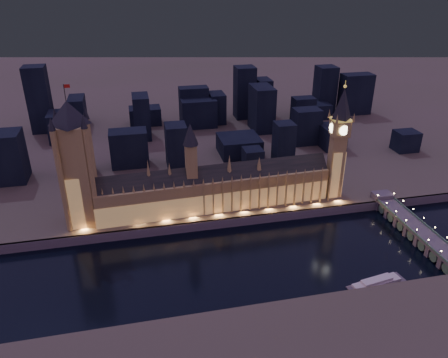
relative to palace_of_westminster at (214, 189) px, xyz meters
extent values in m
plane|color=black|center=(1.80, -61.75, -26.37)|extent=(2000.00, 2000.00, 0.00)
cube|color=#4B4738|center=(1.80, 458.25, -22.37)|extent=(2000.00, 960.00, 8.00)
cube|color=#514656|center=(1.80, -20.75, -22.37)|extent=(2000.00, 2.50, 8.00)
cube|color=#95744C|center=(0.91, 0.25, -4.37)|extent=(200.69, 28.94, 28.00)
cube|color=tan|center=(0.91, -10.00, -9.37)|extent=(200.00, 0.50, 18.00)
cube|color=black|center=(0.91, 0.25, 12.63)|extent=(200.53, 25.20, 16.26)
cube|color=#95744C|center=(-19.09, 0.25, 25.63)|extent=(9.00, 9.00, 32.00)
cone|color=#1E1E2C|center=(-19.09, 0.25, 50.63)|extent=(13.00, 13.00, 18.00)
cube|color=#95744C|center=(-99.09, -10.35, -4.37)|extent=(1.20, 1.20, 28.00)
cone|color=#95744C|center=(-99.09, -9.75, 12.63)|extent=(2.00, 2.00, 6.00)
cube|color=#95744C|center=(-91.09, -10.35, -4.37)|extent=(1.20, 1.20, 28.00)
cone|color=#95744C|center=(-91.09, -9.75, 12.63)|extent=(2.00, 2.00, 6.00)
cube|color=#95744C|center=(-83.09, -10.35, -4.37)|extent=(1.20, 1.20, 28.00)
cone|color=#95744C|center=(-83.09, -9.75, 12.63)|extent=(2.00, 2.00, 6.00)
cube|color=#95744C|center=(-75.09, -10.35, -4.37)|extent=(1.20, 1.20, 28.00)
cone|color=#95744C|center=(-75.09, -9.75, 12.63)|extent=(2.00, 2.00, 6.00)
cube|color=#95744C|center=(-67.09, -10.35, -4.37)|extent=(1.20, 1.20, 28.00)
cone|color=#95744C|center=(-67.09, -9.75, 12.63)|extent=(2.00, 2.00, 6.00)
cube|color=#95744C|center=(-59.09, -10.35, -4.37)|extent=(1.20, 1.20, 28.00)
cone|color=#95744C|center=(-59.09, -9.75, 12.63)|extent=(2.00, 2.00, 6.00)
cube|color=#95744C|center=(-51.09, -10.35, -4.37)|extent=(1.20, 1.20, 28.00)
cone|color=#95744C|center=(-51.09, -9.75, 12.63)|extent=(2.00, 2.00, 6.00)
cube|color=#95744C|center=(-43.09, -10.35, -4.37)|extent=(1.20, 1.20, 28.00)
cone|color=#95744C|center=(-43.09, -9.75, 12.63)|extent=(2.00, 2.00, 6.00)
cube|color=#95744C|center=(-35.09, -10.35, -4.37)|extent=(1.20, 1.20, 28.00)
cone|color=#95744C|center=(-35.09, -9.75, 12.63)|extent=(2.00, 2.00, 6.00)
cube|color=#95744C|center=(-27.09, -10.35, -4.37)|extent=(1.20, 1.20, 28.00)
cone|color=#95744C|center=(-27.09, -9.75, 12.63)|extent=(2.00, 2.00, 6.00)
cube|color=#95744C|center=(-19.09, -10.35, -4.37)|extent=(1.20, 1.20, 28.00)
cone|color=#95744C|center=(-19.09, -9.75, 12.63)|extent=(2.00, 2.00, 6.00)
cube|color=#95744C|center=(-11.09, -10.35, -4.37)|extent=(1.20, 1.20, 28.00)
cone|color=#95744C|center=(-11.09, -9.75, 12.63)|extent=(2.00, 2.00, 6.00)
cube|color=#95744C|center=(-3.09, -10.35, -4.37)|extent=(1.20, 1.20, 28.00)
cone|color=#95744C|center=(-3.09, -9.75, 12.63)|extent=(2.00, 2.00, 6.00)
cube|color=#95744C|center=(4.91, -10.35, -4.37)|extent=(1.20, 1.20, 28.00)
cone|color=#95744C|center=(4.91, -9.75, 12.63)|extent=(2.00, 2.00, 6.00)
cube|color=#95744C|center=(12.91, -10.35, -4.37)|extent=(1.20, 1.20, 28.00)
cone|color=#95744C|center=(12.91, -9.75, 12.63)|extent=(2.00, 2.00, 6.00)
cube|color=#95744C|center=(20.91, -10.35, -4.37)|extent=(1.20, 1.20, 28.00)
cone|color=#95744C|center=(20.91, -9.75, 12.63)|extent=(2.00, 2.00, 6.00)
cube|color=#95744C|center=(28.91, -10.35, -4.37)|extent=(1.20, 1.20, 28.00)
cone|color=#95744C|center=(28.91, -9.75, 12.63)|extent=(2.00, 2.00, 6.00)
cube|color=#95744C|center=(36.91, -10.35, -4.37)|extent=(1.20, 1.20, 28.00)
cone|color=#95744C|center=(36.91, -9.75, 12.63)|extent=(2.00, 2.00, 6.00)
cube|color=#95744C|center=(44.91, -10.35, -4.37)|extent=(1.20, 1.20, 28.00)
cone|color=#95744C|center=(44.91, -9.75, 12.63)|extent=(2.00, 2.00, 6.00)
cube|color=#95744C|center=(52.91, -10.35, -4.37)|extent=(1.20, 1.20, 28.00)
cone|color=#95744C|center=(52.91, -9.75, 12.63)|extent=(2.00, 2.00, 6.00)
cube|color=#95744C|center=(60.91, -10.35, -4.37)|extent=(1.20, 1.20, 28.00)
cone|color=#95744C|center=(60.91, -9.75, 12.63)|extent=(2.00, 2.00, 6.00)
cube|color=#95744C|center=(68.91, -10.35, -4.37)|extent=(1.20, 1.20, 28.00)
cone|color=#95744C|center=(68.91, -9.75, 12.63)|extent=(2.00, 2.00, 6.00)
cube|color=#95744C|center=(76.91, -10.35, -4.37)|extent=(1.20, 1.20, 28.00)
cone|color=#95744C|center=(76.91, -9.75, 12.63)|extent=(2.00, 2.00, 6.00)
cube|color=#95744C|center=(84.91, -10.35, -4.37)|extent=(1.20, 1.20, 28.00)
cone|color=#95744C|center=(84.91, -9.75, 12.63)|extent=(2.00, 2.00, 6.00)
cube|color=#95744C|center=(92.91, -10.35, -4.37)|extent=(1.20, 1.20, 28.00)
cone|color=#95744C|center=(92.91, -9.75, 12.63)|extent=(2.00, 2.00, 6.00)
cube|color=#95744C|center=(100.91, -10.35, -4.37)|extent=(1.20, 1.20, 28.00)
cone|color=#95744C|center=(100.91, -9.75, 12.63)|extent=(2.00, 2.00, 6.00)
cone|color=#95744C|center=(-54.09, 0.25, 22.63)|extent=(4.40, 4.40, 18.00)
cone|color=#95744C|center=(-37.09, 0.25, 20.63)|extent=(4.40, 4.40, 14.00)
cone|color=#95744C|center=(12.91, 0.25, 21.63)|extent=(4.40, 4.40, 16.00)
cone|color=#95744C|center=(38.91, 0.25, 19.63)|extent=(4.40, 4.40, 12.00)
cube|color=#95744C|center=(-108.20, 0.25, 23.39)|extent=(25.40, 25.40, 83.52)
cube|color=tan|center=(-108.20, -10.95, 3.63)|extent=(22.00, 0.50, 44.00)
cone|color=#1E1E2C|center=(-108.20, 0.25, 74.15)|extent=(31.68, 31.68, 18.00)
cylinder|color=black|center=(-108.20, 0.25, 89.15)|extent=(0.50, 0.50, 12.00)
cube|color=red|center=(-106.00, 0.25, 93.65)|extent=(4.00, 0.15, 2.50)
cylinder|color=#95744C|center=(-119.20, -10.75, 23.39)|extent=(4.40, 4.40, 83.52)
cone|color=#1E1E2C|center=(-119.20, -10.75, 70.15)|extent=(5.20, 5.20, 10.00)
cylinder|color=#95744C|center=(-119.20, 11.25, 23.39)|extent=(4.40, 4.40, 83.52)
cone|color=#1E1E2C|center=(-119.20, 11.25, 70.15)|extent=(5.20, 5.20, 10.00)
cylinder|color=#95744C|center=(-97.20, -10.75, 23.39)|extent=(4.40, 4.40, 83.52)
cone|color=#1E1E2C|center=(-97.20, -10.75, 70.15)|extent=(5.20, 5.20, 10.00)
cylinder|color=#95744C|center=(-97.20, 11.25, 23.39)|extent=(4.40, 4.40, 83.52)
cone|color=#1E1E2C|center=(-97.20, 11.25, 70.15)|extent=(5.20, 5.20, 10.00)
cube|color=#95744C|center=(109.80, 0.25, 10.64)|extent=(13.71, 13.71, 58.01)
cube|color=tan|center=(109.80, -5.95, 3.63)|extent=(12.00, 0.50, 44.00)
cube|color=#95744C|center=(109.80, 0.25, 46.41)|extent=(15.00, 15.00, 13.54)
cube|color=#F2C64C|center=(109.80, 0.25, 53.78)|extent=(15.75, 15.75, 1.20)
cone|color=#1E1E2C|center=(109.80, 0.25, 67.38)|extent=(18.00, 18.00, 26.00)
sphere|color=#F2C64C|center=(109.80, 0.25, 81.88)|extent=(2.80, 2.80, 2.80)
cylinder|color=#F2C64C|center=(109.80, 0.25, 84.38)|extent=(0.40, 0.40, 5.00)
cylinder|color=#FFF2BF|center=(109.80, -7.50, 46.41)|extent=(8.40, 0.50, 8.40)
cylinder|color=#FFF2BF|center=(109.80, 8.00, 46.41)|extent=(8.40, 0.50, 8.40)
cylinder|color=#FFF2BF|center=(102.05, 0.25, 46.41)|extent=(0.50, 8.40, 8.40)
cylinder|color=#FFF2BF|center=(117.55, 0.25, 46.41)|extent=(0.50, 8.40, 8.40)
cone|color=#95744C|center=(102.30, -7.25, 57.18)|extent=(2.60, 2.60, 8.00)
cone|color=#95744C|center=(102.30, 7.75, 57.18)|extent=(2.60, 2.60, 8.00)
cone|color=#95744C|center=(117.30, -7.25, 57.18)|extent=(2.60, 2.60, 8.00)
cone|color=#95744C|center=(117.30, 7.75, 57.18)|extent=(2.60, 2.60, 8.00)
cube|color=#514656|center=(150.51, -71.75, -16.87)|extent=(16.57, 100.00, 1.60)
cube|color=#425748|center=(142.63, -71.75, -15.47)|extent=(0.80, 100.00, 1.60)
cube|color=#425748|center=(158.40, -71.75, -15.47)|extent=(0.80, 100.00, 1.60)
cube|color=#514656|center=(150.51, -16.75, -17.62)|extent=(16.57, 12.00, 9.50)
cube|color=#514656|center=(150.51, -107.46, -22.02)|extent=(14.92, 4.00, 9.50)
cylinder|color=black|center=(142.63, -107.46, -13.67)|extent=(0.30, 0.30, 4.40)
sphere|color=#FFD88C|center=(142.63, -107.46, -11.37)|extent=(1.00, 1.00, 1.00)
cube|color=#514656|center=(150.51, -93.18, -22.02)|extent=(14.92, 4.00, 9.50)
cylinder|color=black|center=(142.63, -93.18, -13.67)|extent=(0.30, 0.30, 4.40)
sphere|color=#FFD88C|center=(142.63, -93.18, -11.37)|extent=(1.00, 1.00, 1.00)
cylinder|color=black|center=(158.40, -93.18, -13.67)|extent=(0.30, 0.30, 4.40)
sphere|color=#FFD88C|center=(158.40, -93.18, -11.37)|extent=(1.00, 1.00, 1.00)
cube|color=#514656|center=(150.51, -78.89, -22.02)|extent=(14.92, 4.00, 9.50)
cylinder|color=black|center=(142.63, -78.89, -13.67)|extent=(0.30, 0.30, 4.40)
sphere|color=#FFD88C|center=(142.63, -78.89, -11.37)|extent=(1.00, 1.00, 1.00)
cylinder|color=black|center=(158.40, -78.89, -13.67)|extent=(0.30, 0.30, 4.40)
sphere|color=#FFD88C|center=(158.40, -78.89, -11.37)|extent=(1.00, 1.00, 1.00)
cube|color=#514656|center=(150.51, -64.61, -22.02)|extent=(14.92, 4.00, 9.50)
cylinder|color=black|center=(142.63, -64.61, -13.67)|extent=(0.30, 0.30, 4.40)
sphere|color=#FFD88C|center=(142.63, -64.61, -11.37)|extent=(1.00, 1.00, 1.00)
cylinder|color=black|center=(158.40, -64.61, -13.67)|extent=(0.30, 0.30, 4.40)
sphere|color=#FFD88C|center=(158.40, -64.61, -11.37)|extent=(1.00, 1.00, 1.00)
cube|color=#514656|center=(150.51, -50.32, -22.02)|extent=(14.92, 4.00, 9.50)
cylinder|color=black|center=(142.63, -50.32, -13.67)|extent=(0.30, 0.30, 4.40)
sphere|color=#FFD88C|center=(142.63, -50.32, -11.37)|extent=(1.00, 1.00, 1.00)
cylinder|color=black|center=(158.40, -50.32, -13.67)|extent=(0.30, 0.30, 4.40)
sphere|color=#FFD88C|center=(158.40, -50.32, -11.37)|extent=(1.00, 1.00, 1.00)
cube|color=#514656|center=(150.51, -36.03, -22.02)|extent=(14.92, 4.00, 9.50)
cylinder|color=black|center=(142.63, -36.03, -13.67)|extent=(0.30, 0.30, 4.40)
sphere|color=#FFD88C|center=(142.63, -36.03, -11.37)|extent=(1.00, 1.00, 1.00)
cylinder|color=black|center=(158.40, -36.03, -13.67)|extent=(0.30, 0.30, 4.40)
sphere|color=#FFD88C|center=(158.40, -36.03, -11.37)|extent=(1.00, 1.00, 1.00)
cube|color=#514656|center=(150.51, -21.75, -22.02)|extent=(14.92, 4.00, 9.50)
cylinder|color=black|center=(142.63, -21.75, -13.67)|extent=(0.30, 0.30, 4.40)
sphere|color=#FFD88C|center=(142.63, -21.75, -11.37)|extent=(1.00, 1.00, 1.00)
cylinder|color=black|center=(158.40, -21.75, -13.67)|extent=(0.30, 0.30, 4.40)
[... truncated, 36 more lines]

